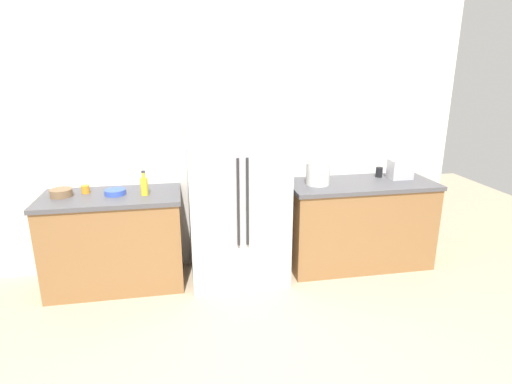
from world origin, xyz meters
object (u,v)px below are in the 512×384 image
Objects in this scene: bowl_a at (115,192)px; bowl_b at (61,193)px; refrigerator at (237,191)px; cup_b at (85,189)px; rice_cooker at (318,169)px; toaster at (400,169)px; bottle_a at (144,186)px; cup_a at (379,172)px.

bowl_b is (-0.46, 0.03, 0.01)m from bowl_a.
refrigerator is 1.38m from cup_b.
refrigerator reaches higher than rice_cooker.
toaster is 3.07m from cup_b.
cup_b reaches higher than bowl_a.
refrigerator reaches higher than toaster.
bowl_a is at bearing -178.99° from toaster.
bowl_a is at bearing 166.80° from bottle_a.
cup_a is (0.72, 0.16, -0.11)m from rice_cooker.
toaster is 1.01× the size of bottle_a.
cup_a is 0.54× the size of bowl_b.
bowl_a is at bearing 177.33° from refrigerator.
rice_cooker reaches higher than cup_a.
cup_a is (-0.18, 0.10, -0.05)m from toaster.
rice_cooker is 1.90m from bowl_a.
cup_a is (1.52, 0.20, 0.06)m from refrigerator.
toaster is 0.21m from cup_a.
cup_a is at bearing 7.50° from refrigerator.
rice_cooker is 1.72× the size of bowl_b.
toaster is at bearing 2.51° from bottle_a.
bowl_a is (-0.26, 0.06, -0.06)m from bottle_a.
toaster is 2.21× the size of cup_a.
cup_a is at bearing 5.10° from bottle_a.
bowl_b is (-0.72, 0.09, -0.05)m from bottle_a.
bottle_a reaches higher than toaster.
cup_a reaches higher than bowl_b.
cup_a reaches higher than bowl_a.
bowl_a is (-1.10, 0.05, 0.04)m from refrigerator.
rice_cooker is at bearing -2.69° from cup_b.
toaster is at bearing 1.01° from bowl_a.
bowl_a is 0.99× the size of bowl_b.
rice_cooker is 1.64m from bottle_a.
rice_cooker is 2.36m from bowl_b.
rice_cooker is at bearing 3.13° from refrigerator.
bowl_a is at bearing 179.77° from rice_cooker.
bottle_a reaches higher than cup_b.
bowl_b is (-2.36, 0.04, -0.12)m from rice_cooker.
bottle_a is at bearing -13.20° from bowl_a.
cup_b is 0.29m from bowl_a.
bottle_a is 0.56m from cup_b.
cup_b is at bearing 179.16° from toaster.
rice_cooker is at bearing -167.75° from cup_a.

